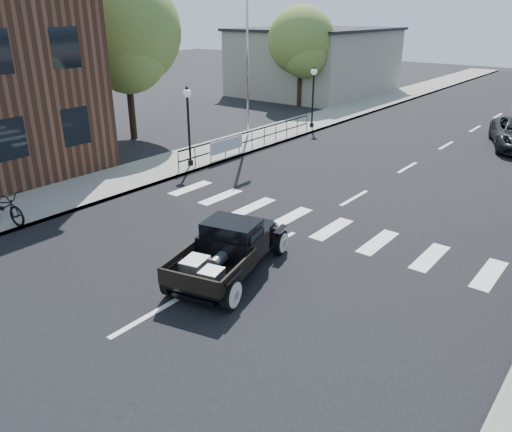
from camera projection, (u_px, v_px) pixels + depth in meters
The scene contains 14 objects.
ground at pixel (231, 269), 13.55m from camera, with size 120.00×120.00×0.00m, color black.
road at pixel (432, 154), 24.42m from camera, with size 14.00×80.00×0.02m, color black.
road_markings at pixel (388, 179), 20.80m from camera, with size 12.00×60.00×0.06m, color silver, non-canonical shape.
sidewalk_left at pixel (289, 129), 29.27m from camera, with size 3.00×80.00×0.15m, color gray.
low_building_left at pixel (315, 62), 41.50m from camera, with size 10.00×12.00×5.00m, color #A79E8C.
railing at pixel (252, 138), 24.74m from camera, with size 0.08×10.00×1.00m, color black, non-canonical shape.
banner at pixel (227, 150), 23.32m from camera, with size 0.04×2.20×0.60m, color silver, non-canonical shape.
lamp_post_b at pixel (189, 126), 21.55m from camera, with size 0.36×0.36×3.44m, color black, non-canonical shape.
lamp_post_c at pixel (313, 97), 28.80m from camera, with size 0.36×0.36×3.44m, color black, non-canonical shape.
flagpole at pixel (247, 26), 25.32m from camera, with size 0.12×0.12×11.27m, color silver.
big_tree_near at pixel (127, 58), 25.76m from camera, with size 5.77×5.77×8.47m, color olive, non-canonical shape.
big_tree_far at pixel (301, 57), 35.35m from camera, with size 4.71×4.71×6.92m, color olive, non-canonical shape.
hotrod_pickup at pixel (229, 249), 13.02m from camera, with size 2.00×4.29×1.49m, color black, non-canonical shape.
motorcycle at pixel (4, 206), 16.00m from camera, with size 0.71×2.05×1.08m, color black.
Camera 1 is at (7.96, -8.97, 6.51)m, focal length 35.00 mm.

